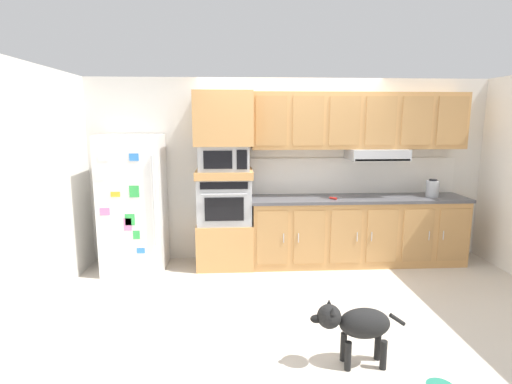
% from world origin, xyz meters
% --- Properties ---
extents(ground_plane, '(9.60, 9.60, 0.00)m').
position_xyz_m(ground_plane, '(0.00, 0.00, 0.00)').
color(ground_plane, beige).
extents(back_kitchen_wall, '(6.20, 0.12, 2.50)m').
position_xyz_m(back_kitchen_wall, '(0.00, 1.11, 1.25)').
color(back_kitchen_wall, silver).
rests_on(back_kitchen_wall, ground).
extents(side_panel_left, '(0.12, 7.10, 2.50)m').
position_xyz_m(side_panel_left, '(-2.80, 0.00, 1.25)').
color(side_panel_left, silver).
rests_on(side_panel_left, ground).
extents(refrigerator, '(0.76, 0.73, 1.76)m').
position_xyz_m(refrigerator, '(-2.07, 0.68, 0.88)').
color(refrigerator, white).
rests_on(refrigerator, ground).
extents(oven_base_cabinet, '(0.74, 0.62, 0.60)m').
position_xyz_m(oven_base_cabinet, '(-0.90, 0.75, 0.30)').
color(oven_base_cabinet, tan).
rests_on(oven_base_cabinet, ground).
extents(built_in_oven, '(0.70, 0.62, 0.60)m').
position_xyz_m(built_in_oven, '(-0.90, 0.75, 0.90)').
color(built_in_oven, '#A8AAAF').
rests_on(built_in_oven, oven_base_cabinet).
extents(appliance_mid_shelf, '(0.74, 0.62, 0.10)m').
position_xyz_m(appliance_mid_shelf, '(-0.90, 0.75, 1.25)').
color(appliance_mid_shelf, tan).
rests_on(appliance_mid_shelf, built_in_oven).
extents(microwave, '(0.64, 0.54, 0.32)m').
position_xyz_m(microwave, '(-0.90, 0.75, 1.46)').
color(microwave, '#A8AAAF').
rests_on(microwave, appliance_mid_shelf).
extents(appliance_upper_cabinet, '(0.74, 0.62, 0.68)m').
position_xyz_m(appliance_upper_cabinet, '(-0.90, 0.75, 1.96)').
color(appliance_upper_cabinet, tan).
rests_on(appliance_upper_cabinet, microwave).
extents(lower_cabinet_run, '(2.86, 0.63, 0.88)m').
position_xyz_m(lower_cabinet_run, '(0.90, 0.75, 0.44)').
color(lower_cabinet_run, tan).
rests_on(lower_cabinet_run, ground).
extents(countertop_slab, '(2.90, 0.64, 0.04)m').
position_xyz_m(countertop_slab, '(0.90, 0.75, 0.90)').
color(countertop_slab, '#4C4C51').
rests_on(countertop_slab, lower_cabinet_run).
extents(backsplash_panel, '(2.90, 0.02, 0.50)m').
position_xyz_m(backsplash_panel, '(0.90, 1.04, 1.17)').
color(backsplash_panel, white).
rests_on(backsplash_panel, countertop_slab).
extents(upper_cabinet_with_hood, '(2.86, 0.48, 0.88)m').
position_xyz_m(upper_cabinet_with_hood, '(0.91, 0.87, 1.90)').
color(upper_cabinet_with_hood, tan).
rests_on(upper_cabinet_with_hood, backsplash_panel).
extents(screwdriver, '(0.17, 0.17, 0.03)m').
position_xyz_m(screwdriver, '(0.53, 0.62, 0.93)').
color(screwdriver, red).
rests_on(screwdriver, countertop_slab).
extents(electric_kettle, '(0.17, 0.17, 0.24)m').
position_xyz_m(electric_kettle, '(1.89, 0.70, 1.03)').
color(electric_kettle, '#A8AAAF').
rests_on(electric_kettle, countertop_slab).
extents(dog, '(0.77, 0.24, 0.54)m').
position_xyz_m(dog, '(0.17, -1.60, 0.36)').
color(dog, black).
rests_on(dog, ground).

